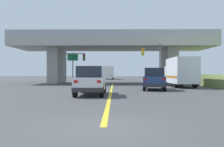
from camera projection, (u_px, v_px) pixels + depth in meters
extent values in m
plane|color=#424244|center=(113.00, 83.00, 36.92)|extent=(160.00, 160.00, 0.00)
cube|color=#A8A59E|center=(113.00, 44.00, 36.91)|extent=(29.54, 8.85, 1.30)
cube|color=#9A9891|center=(57.00, 66.00, 37.02)|extent=(1.57, 5.31, 5.32)
cube|color=#9A9891|center=(169.00, 66.00, 36.81)|extent=(1.57, 5.31, 5.32)
cube|color=#9EA0A5|center=(112.00, 33.00, 32.63)|extent=(29.54, 0.20, 0.90)
cube|color=#9EA0A5|center=(113.00, 41.00, 41.18)|extent=(29.54, 0.20, 0.90)
cube|color=yellow|center=(111.00, 91.00, 20.38)|extent=(0.20, 27.07, 0.01)
cube|color=silver|center=(91.00, 83.00, 17.13)|extent=(1.92, 4.67, 0.90)
cube|color=#1E232D|center=(91.00, 72.00, 16.77)|extent=(1.69, 2.57, 0.76)
cube|color=#2D2D30|center=(87.00, 90.00, 14.84)|extent=(1.96, 0.20, 0.28)
cube|color=red|center=(76.00, 82.00, 14.78)|extent=(0.24, 0.06, 0.16)
cube|color=red|center=(99.00, 82.00, 14.76)|extent=(0.24, 0.06, 0.16)
cylinder|color=black|center=(83.00, 88.00, 18.92)|extent=(0.26, 0.72, 0.72)
cylinder|color=black|center=(104.00, 88.00, 18.90)|extent=(0.26, 0.72, 0.72)
cylinder|color=black|center=(75.00, 92.00, 15.35)|extent=(0.26, 0.72, 0.72)
cylinder|color=black|center=(102.00, 92.00, 15.33)|extent=(0.26, 0.72, 0.72)
cube|color=navy|center=(154.00, 81.00, 22.31)|extent=(2.61, 4.98, 0.90)
cube|color=#1E232D|center=(154.00, 72.00, 21.96)|extent=(2.06, 2.83, 0.76)
cube|color=#2D2D30|center=(155.00, 86.00, 20.02)|extent=(1.96, 0.50, 0.28)
cube|color=red|center=(146.00, 79.00, 20.07)|extent=(0.25, 0.10, 0.16)
cube|color=red|center=(163.00, 79.00, 19.84)|extent=(0.25, 0.10, 0.16)
cylinder|color=black|center=(146.00, 85.00, 24.25)|extent=(0.37, 0.75, 0.72)
cylinder|color=black|center=(163.00, 85.00, 23.97)|extent=(0.37, 0.75, 0.72)
cylinder|color=black|center=(144.00, 87.00, 20.66)|extent=(0.37, 0.75, 0.72)
cylinder|color=black|center=(165.00, 87.00, 20.38)|extent=(0.37, 0.75, 0.72)
cube|color=silver|center=(173.00, 74.00, 29.89)|extent=(2.20, 2.00, 1.90)
cube|color=silver|center=(182.00, 71.00, 26.21)|extent=(2.31, 5.36, 2.76)
cube|color=#B26619|center=(182.00, 77.00, 26.21)|extent=(2.33, 5.26, 0.24)
cylinder|color=black|center=(165.00, 82.00, 29.90)|extent=(0.30, 0.90, 0.90)
cylinder|color=black|center=(181.00, 82.00, 29.88)|extent=(0.30, 0.90, 0.90)
cylinder|color=black|center=(176.00, 84.00, 24.88)|extent=(0.30, 0.90, 0.90)
cylinder|color=black|center=(195.00, 84.00, 24.86)|extent=(0.30, 0.90, 0.90)
cylinder|color=#56595E|center=(160.00, 64.00, 31.53)|extent=(0.18, 0.18, 5.44)
cylinder|color=#56595E|center=(151.00, 48.00, 31.54)|extent=(2.27, 0.12, 0.12)
cube|color=gold|center=(143.00, 52.00, 31.55)|extent=(0.32, 0.26, 0.96)
sphere|color=red|center=(143.00, 49.00, 31.40)|extent=(0.16, 0.16, 0.16)
sphere|color=gold|center=(143.00, 52.00, 31.40)|extent=(0.16, 0.16, 0.16)
sphere|color=green|center=(143.00, 54.00, 31.40)|extent=(0.16, 0.16, 0.16)
cylinder|color=#56595E|center=(66.00, 66.00, 32.10)|extent=(0.18, 0.18, 5.04)
cylinder|color=#56595E|center=(75.00, 54.00, 32.08)|extent=(2.47, 0.12, 0.12)
cube|color=#232326|center=(84.00, 57.00, 32.07)|extent=(0.32, 0.26, 0.96)
sphere|color=red|center=(84.00, 55.00, 31.92)|extent=(0.16, 0.16, 0.16)
sphere|color=gold|center=(84.00, 57.00, 31.92)|extent=(0.16, 0.16, 0.16)
sphere|color=green|center=(84.00, 59.00, 31.92)|extent=(0.16, 0.16, 0.16)
cylinder|color=#56595E|center=(73.00, 68.00, 34.79)|extent=(0.14, 0.14, 4.51)
cube|color=#146638|center=(73.00, 57.00, 34.72)|extent=(1.49, 0.08, 0.92)
cube|color=white|center=(73.00, 57.00, 34.72)|extent=(1.57, 0.04, 1.00)
cube|color=red|center=(109.00, 74.00, 62.83)|extent=(2.20, 2.00, 1.90)
cube|color=white|center=(109.00, 72.00, 59.13)|extent=(2.31, 5.40, 2.77)
cube|color=#B26619|center=(109.00, 75.00, 59.13)|extent=(2.33, 5.29, 0.24)
cylinder|color=black|center=(105.00, 77.00, 62.85)|extent=(0.30, 0.90, 0.90)
cylinder|color=black|center=(113.00, 77.00, 62.82)|extent=(0.30, 0.90, 0.90)
cylinder|color=black|center=(105.00, 78.00, 57.80)|extent=(0.30, 0.90, 0.90)
cylinder|color=black|center=(113.00, 78.00, 57.77)|extent=(0.30, 0.90, 0.90)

